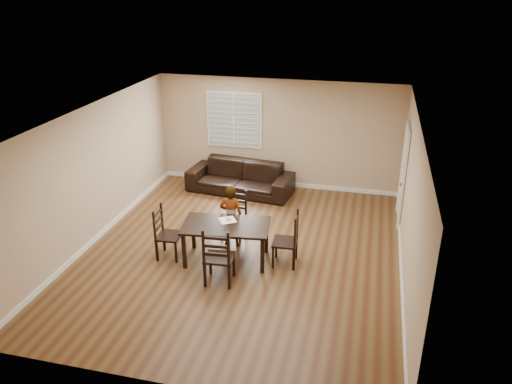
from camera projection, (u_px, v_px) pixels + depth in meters
The scene contains 11 objects.
ground at pixel (241, 253), 9.66m from camera, with size 7.00×7.00×0.00m, color brown.
room at pixel (245, 162), 9.09m from camera, with size 6.04×7.04×2.72m.
dining_table at pixel (226, 229), 9.16m from camera, with size 1.68×1.08×0.74m.
chair_near at pixel (236, 215), 10.16m from camera, with size 0.48×0.45×0.99m.
chair_far at pixel (217, 260), 8.45m from camera, with size 0.53×0.50×1.10m.
chair_left at pixel (163, 234), 9.38m from camera, with size 0.46×0.48×1.02m.
chair_right at pixel (292, 241), 9.10m from camera, with size 0.46×0.49×1.04m.
child at pixel (231, 216), 9.70m from camera, with size 0.46×0.30×1.27m, color gray.
napkin at pixel (228, 220), 9.29m from camera, with size 0.29×0.29×0.00m, color white.
donut at pixel (229, 219), 9.28m from camera, with size 0.10×0.10×0.04m.
sofa at pixel (240, 178), 12.23m from camera, with size 2.56×1.00×0.75m, color black.
Camera 1 is at (2.25, -8.08, 4.94)m, focal length 35.00 mm.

